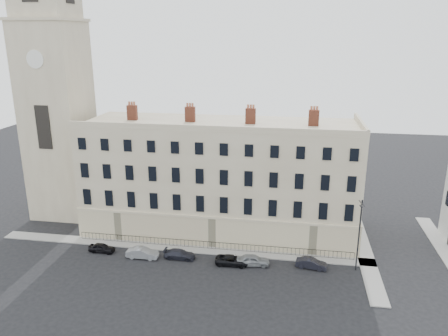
{
  "coord_description": "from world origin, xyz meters",
  "views": [
    {
      "loc": [
        3.65,
        -43.52,
        26.05
      ],
      "look_at": [
        -5.14,
        10.0,
        9.44
      ],
      "focal_mm": 35.0,
      "sensor_mm": 36.0,
      "label": 1
    }
  ],
  "objects_px": {
    "car_d": "(232,260)",
    "car_e": "(253,260)",
    "car_f": "(311,263)",
    "streetlamp": "(359,232)",
    "car_a": "(102,248)",
    "car_c": "(180,254)",
    "car_b": "(143,253)"
  },
  "relations": [
    {
      "from": "car_d",
      "to": "car_e",
      "type": "height_order",
      "value": "car_e"
    },
    {
      "from": "car_e",
      "to": "car_f",
      "type": "relative_size",
      "value": 1.08
    },
    {
      "from": "car_d",
      "to": "streetlamp",
      "type": "relative_size",
      "value": 0.47
    },
    {
      "from": "car_d",
      "to": "car_a",
      "type": "bearing_deg",
      "value": 87.4
    },
    {
      "from": "car_e",
      "to": "streetlamp",
      "type": "xyz_separation_m",
      "value": [
        11.81,
        0.72,
        4.14
      ]
    },
    {
      "from": "car_c",
      "to": "car_e",
      "type": "xyz_separation_m",
      "value": [
        8.95,
        -0.19,
        0.1
      ]
    },
    {
      "from": "car_a",
      "to": "car_c",
      "type": "xyz_separation_m",
      "value": [
        10.02,
        -0.02,
        -0.0
      ]
    },
    {
      "from": "car_b",
      "to": "car_d",
      "type": "height_order",
      "value": "car_b"
    },
    {
      "from": "car_c",
      "to": "car_d",
      "type": "distance_m",
      "value": 6.54
    },
    {
      "from": "car_a",
      "to": "car_d",
      "type": "bearing_deg",
      "value": -89.98
    },
    {
      "from": "car_e",
      "to": "streetlamp",
      "type": "relative_size",
      "value": 0.45
    },
    {
      "from": "car_d",
      "to": "streetlamp",
      "type": "bearing_deg",
      "value": -87.11
    },
    {
      "from": "car_a",
      "to": "streetlamp",
      "type": "distance_m",
      "value": 31.08
    },
    {
      "from": "car_d",
      "to": "car_e",
      "type": "xyz_separation_m",
      "value": [
        2.42,
        0.25,
        0.1
      ]
    },
    {
      "from": "car_a",
      "to": "streetlamp",
      "type": "relative_size",
      "value": 0.38
    },
    {
      "from": "car_b",
      "to": "car_c",
      "type": "bearing_deg",
      "value": -83.09
    },
    {
      "from": "car_b",
      "to": "car_f",
      "type": "bearing_deg",
      "value": -88.11
    },
    {
      "from": "car_b",
      "to": "car_f",
      "type": "xyz_separation_m",
      "value": [
        20.21,
        0.83,
        -0.05
      ]
    },
    {
      "from": "streetlamp",
      "to": "car_b",
      "type": "bearing_deg",
      "value": 170.17
    },
    {
      "from": "car_a",
      "to": "car_f",
      "type": "distance_m",
      "value": 25.74
    },
    {
      "from": "car_e",
      "to": "car_f",
      "type": "height_order",
      "value": "car_e"
    },
    {
      "from": "car_a",
      "to": "car_b",
      "type": "bearing_deg",
      "value": -94.6
    },
    {
      "from": "car_f",
      "to": "streetlamp",
      "type": "xyz_separation_m",
      "value": [
        5.04,
        0.28,
        4.21
      ]
    },
    {
      "from": "car_a",
      "to": "car_f",
      "type": "height_order",
      "value": "car_f"
    },
    {
      "from": "car_c",
      "to": "streetlamp",
      "type": "xyz_separation_m",
      "value": [
        20.76,
        0.53,
        4.25
      ]
    },
    {
      "from": "car_c",
      "to": "streetlamp",
      "type": "relative_size",
      "value": 0.44
    },
    {
      "from": "car_c",
      "to": "car_f",
      "type": "relative_size",
      "value": 1.07
    },
    {
      "from": "car_c",
      "to": "car_e",
      "type": "bearing_deg",
      "value": -90.17
    },
    {
      "from": "car_f",
      "to": "car_e",
      "type": "bearing_deg",
      "value": 102.11
    },
    {
      "from": "car_c",
      "to": "streetlamp",
      "type": "distance_m",
      "value": 21.2
    },
    {
      "from": "car_a",
      "to": "car_e",
      "type": "height_order",
      "value": "car_e"
    },
    {
      "from": "car_b",
      "to": "car_f",
      "type": "height_order",
      "value": "car_b"
    }
  ]
}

